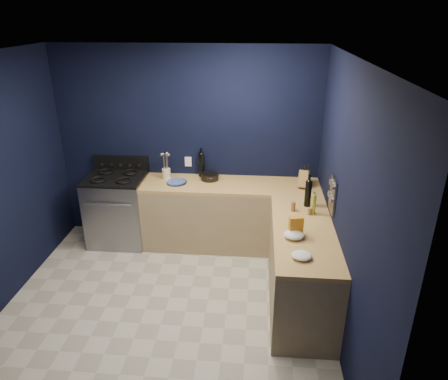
# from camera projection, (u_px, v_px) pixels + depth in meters

# --- Properties ---
(floor) EXTENTS (3.50, 3.50, 0.02)m
(floor) POSITION_uv_depth(u_px,v_px,m) (165.00, 311.00, 4.44)
(floor) COLOR #B5B0A0
(floor) RESTS_ON ground
(ceiling) EXTENTS (3.50, 3.50, 0.02)m
(ceiling) POSITION_uv_depth(u_px,v_px,m) (147.00, 57.00, 3.39)
(ceiling) COLOR silver
(ceiling) RESTS_ON ground
(wall_back) EXTENTS (3.50, 0.02, 2.60)m
(wall_back) POSITION_uv_depth(u_px,v_px,m) (188.00, 146.00, 5.52)
(wall_back) COLOR black
(wall_back) RESTS_ON ground
(wall_right) EXTENTS (0.02, 3.50, 2.60)m
(wall_right) POSITION_uv_depth(u_px,v_px,m) (346.00, 208.00, 3.78)
(wall_right) COLOR black
(wall_right) RESTS_ON ground
(wall_front) EXTENTS (3.50, 0.02, 2.60)m
(wall_front) POSITION_uv_depth(u_px,v_px,m) (85.00, 334.00, 2.31)
(wall_front) COLOR black
(wall_front) RESTS_ON ground
(cab_back) EXTENTS (2.30, 0.63, 0.86)m
(cab_back) POSITION_uv_depth(u_px,v_px,m) (230.00, 216.00, 5.53)
(cab_back) COLOR #9F8961
(cab_back) RESTS_ON floor
(top_back) EXTENTS (2.30, 0.63, 0.04)m
(top_back) POSITION_uv_depth(u_px,v_px,m) (231.00, 185.00, 5.35)
(top_back) COLOR olive
(top_back) RESTS_ON cab_back
(cab_right) EXTENTS (0.63, 1.67, 0.86)m
(cab_right) POSITION_uv_depth(u_px,v_px,m) (301.00, 268.00, 4.41)
(cab_right) COLOR #9F8961
(cab_right) RESTS_ON floor
(top_right) EXTENTS (0.63, 1.67, 0.04)m
(top_right) POSITION_uv_depth(u_px,v_px,m) (304.00, 231.00, 4.23)
(top_right) COLOR olive
(top_right) RESTS_ON cab_right
(gas_range) EXTENTS (0.76, 0.66, 0.92)m
(gas_range) POSITION_uv_depth(u_px,v_px,m) (119.00, 210.00, 5.62)
(gas_range) COLOR gray
(gas_range) RESTS_ON floor
(oven_door) EXTENTS (0.59, 0.02, 0.42)m
(oven_door) POSITION_uv_depth(u_px,v_px,m) (111.00, 222.00, 5.33)
(oven_door) COLOR black
(oven_door) RESTS_ON gas_range
(cooktop) EXTENTS (0.76, 0.66, 0.03)m
(cooktop) POSITION_uv_depth(u_px,v_px,m) (115.00, 178.00, 5.43)
(cooktop) COLOR black
(cooktop) RESTS_ON gas_range
(backguard) EXTENTS (0.76, 0.06, 0.20)m
(backguard) POSITION_uv_depth(u_px,v_px,m) (121.00, 163.00, 5.66)
(backguard) COLOR black
(backguard) RESTS_ON gas_range
(spice_panel) EXTENTS (0.02, 0.28, 0.38)m
(spice_panel) POSITION_uv_depth(u_px,v_px,m) (333.00, 195.00, 4.33)
(spice_panel) COLOR gray
(spice_panel) RESTS_ON wall_right
(wall_outlet) EXTENTS (0.09, 0.02, 0.13)m
(wall_outlet) POSITION_uv_depth(u_px,v_px,m) (188.00, 162.00, 5.59)
(wall_outlet) COLOR white
(wall_outlet) RESTS_ON wall_back
(plate_stack) EXTENTS (0.26, 0.26, 0.03)m
(plate_stack) POSITION_uv_depth(u_px,v_px,m) (176.00, 182.00, 5.35)
(plate_stack) COLOR #2E4C8B
(plate_stack) RESTS_ON top_back
(ramekin) EXTENTS (0.12, 0.12, 0.04)m
(ramekin) POSITION_uv_depth(u_px,v_px,m) (167.00, 178.00, 5.49)
(ramekin) COLOR white
(ramekin) RESTS_ON top_back
(utensil_crock) EXTENTS (0.13, 0.13, 0.14)m
(utensil_crock) POSITION_uv_depth(u_px,v_px,m) (166.00, 174.00, 5.48)
(utensil_crock) COLOR #EEE9BD
(utensil_crock) RESTS_ON top_back
(wine_bottle_back) EXTENTS (0.08, 0.08, 0.32)m
(wine_bottle_back) POSITION_uv_depth(u_px,v_px,m) (201.00, 165.00, 5.53)
(wine_bottle_back) COLOR black
(wine_bottle_back) RESTS_ON top_back
(lemon_basket) EXTENTS (0.29, 0.29, 0.09)m
(lemon_basket) POSITION_uv_depth(u_px,v_px,m) (210.00, 177.00, 5.45)
(lemon_basket) COLOR black
(lemon_basket) RESTS_ON top_back
(knife_block) EXTENTS (0.17, 0.27, 0.27)m
(knife_block) POSITION_uv_depth(u_px,v_px,m) (304.00, 179.00, 5.22)
(knife_block) COLOR olive
(knife_block) RESTS_ON top_back
(wine_bottle_right) EXTENTS (0.08, 0.08, 0.30)m
(wine_bottle_right) POSITION_uv_depth(u_px,v_px,m) (308.00, 194.00, 4.68)
(wine_bottle_right) COLOR black
(wine_bottle_right) RESTS_ON top_right
(oil_bottle) EXTENTS (0.06, 0.06, 0.23)m
(oil_bottle) POSITION_uv_depth(u_px,v_px,m) (313.00, 204.00, 4.51)
(oil_bottle) COLOR #969F31
(oil_bottle) RESTS_ON top_right
(spice_jar_near) EXTENTS (0.07, 0.07, 0.11)m
(spice_jar_near) POSITION_uv_depth(u_px,v_px,m) (293.00, 206.00, 4.60)
(spice_jar_near) COLOR olive
(spice_jar_near) RESTS_ON top_right
(spice_jar_far) EXTENTS (0.04, 0.04, 0.08)m
(spice_jar_far) POSITION_uv_depth(u_px,v_px,m) (310.00, 211.00, 4.52)
(spice_jar_far) COLOR olive
(spice_jar_far) RESTS_ON top_right
(crouton_bag) EXTENTS (0.15, 0.09, 0.20)m
(crouton_bag) POSITION_uv_depth(u_px,v_px,m) (296.00, 226.00, 4.08)
(crouton_bag) COLOR #BB3A23
(crouton_bag) RESTS_ON top_right
(towel_front) EXTENTS (0.24, 0.22, 0.07)m
(towel_front) POSITION_uv_depth(u_px,v_px,m) (294.00, 235.00, 4.05)
(towel_front) COLOR white
(towel_front) RESTS_ON top_right
(towel_end) EXTENTS (0.23, 0.22, 0.06)m
(towel_end) POSITION_uv_depth(u_px,v_px,m) (301.00, 256.00, 3.72)
(towel_end) COLOR white
(towel_end) RESTS_ON top_right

